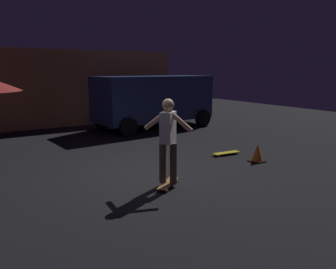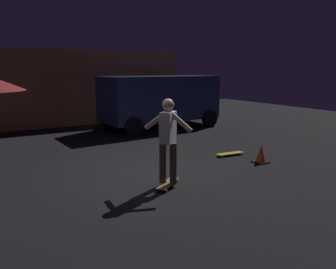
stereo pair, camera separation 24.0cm
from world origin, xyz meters
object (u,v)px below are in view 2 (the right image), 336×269
skateboard_spare (230,154)px  skater (168,135)px  traffic_cone (261,154)px  skateboard_ridden (168,184)px  parked_van (160,98)px

skateboard_spare → skater: size_ratio=0.48×
skateboard_spare → traffic_cone: traffic_cone is taller
skateboard_ridden → traffic_cone: size_ratio=1.59×
skateboard_ridden → traffic_cone: bearing=6.0°
parked_van → skater: size_ratio=2.84×
parked_van → traffic_cone: parked_van is taller
skateboard_ridden → skateboard_spare: 2.91m
skateboard_spare → traffic_cone: (0.20, -0.91, 0.16)m
skateboard_ridden → traffic_cone: (2.84, 0.30, 0.16)m
parked_van → skateboard_spare: bearing=-96.1°
skateboard_spare → skater: 3.07m
skateboard_spare → skater: (-2.64, -1.21, 0.98)m
parked_van → skateboard_ridden: parked_van is taller
skateboard_ridden → skateboard_spare: (2.64, 1.21, 0.00)m
skateboard_ridden → skater: (0.00, -0.00, 0.98)m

